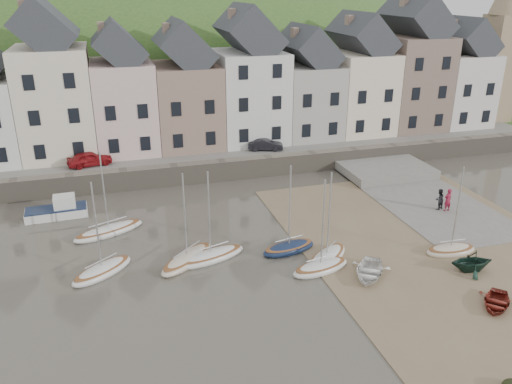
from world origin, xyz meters
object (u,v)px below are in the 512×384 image
object	(u,v)px
sailboat_0	(109,231)
rowboat_green	(472,261)
rowboat_white	(369,271)
car_left	(90,159)
person_red	(448,200)
rowboat_red	(496,302)
person_dark	(439,199)
car_right	(266,145)

from	to	relation	value
sailboat_0	rowboat_green	xyz separation A→B (m)	(21.47, -11.78, 0.50)
rowboat_white	rowboat_green	distance (m)	6.50
sailboat_0	car_left	bearing A→B (deg)	95.91
sailboat_0	rowboat_white	size ratio (longest dim) A/B	1.87
sailboat_0	person_red	bearing A→B (deg)	-7.96
rowboat_green	car_left	distance (m)	32.21
rowboat_red	car_left	xyz separation A→B (m)	(-21.47, 26.53, 1.91)
rowboat_white	person_dark	distance (m)	12.53
sailboat_0	rowboat_white	world-z (taller)	sailboat_0
rowboat_red	person_dark	world-z (taller)	person_dark
person_dark	sailboat_0	bearing A→B (deg)	-25.56
person_red	car_left	world-z (taller)	car_left
person_red	person_dark	world-z (taller)	person_red
person_red	sailboat_0	bearing A→B (deg)	-14.62
rowboat_red	sailboat_0	bearing A→B (deg)	-170.93
person_red	car_right	world-z (taller)	car_right
rowboat_red	car_right	size ratio (longest dim) A/B	0.83
rowboat_green	person_red	distance (m)	9.17
rowboat_white	person_dark	bearing A→B (deg)	72.75
rowboat_red	car_left	distance (m)	34.18
rowboat_white	person_dark	world-z (taller)	person_dark
person_red	car_left	xyz separation A→B (m)	(-26.71, 14.67, 1.22)
person_dark	car_right	distance (m)	17.33
sailboat_0	car_left	world-z (taller)	sailboat_0
sailboat_0	car_right	distance (m)	18.95
rowboat_red	car_right	world-z (taller)	car_right
sailboat_0	car_right	xyz separation A→B (m)	(15.24, 11.10, 1.90)
rowboat_white	sailboat_0	bearing A→B (deg)	-178.96
rowboat_white	car_right	bearing A→B (deg)	125.65
sailboat_0	person_dark	xyz separation A→B (m)	(25.14, -3.08, 0.70)
rowboat_red	rowboat_white	bearing A→B (deg)	-176.71
car_left	car_right	bearing A→B (deg)	-102.07
rowboat_green	car_right	xyz separation A→B (m)	(-6.23, 22.88, 1.40)
car_right	car_left	bearing A→B (deg)	106.64
person_dark	car_left	bearing A→B (deg)	-46.91
rowboat_red	person_dark	bearing A→B (deg)	114.98
sailboat_0	car_right	bearing A→B (deg)	36.05
rowboat_red	car_right	distance (m)	27.07
rowboat_green	car_right	size ratio (longest dim) A/B	0.78
car_right	rowboat_red	bearing A→B (deg)	-152.53
sailboat_0	rowboat_red	xyz separation A→B (m)	(20.32, -15.43, 0.09)
rowboat_red	car_right	bearing A→B (deg)	147.12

